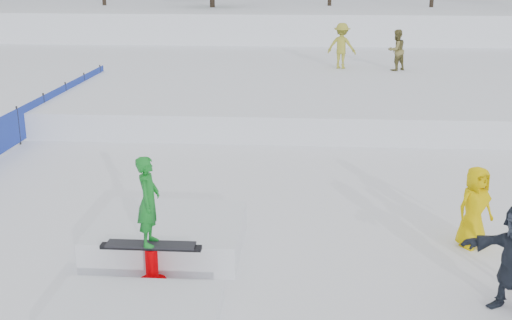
# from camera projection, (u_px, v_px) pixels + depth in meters

# --- Properties ---
(ground) EXTENTS (120.00, 120.00, 0.00)m
(ground) POSITION_uv_depth(u_px,v_px,m) (220.00, 252.00, 11.35)
(ground) COLOR white
(snow_berm) EXTENTS (60.00, 14.00, 2.40)m
(snow_berm) POSITION_uv_depth(u_px,v_px,m) (280.00, 26.00, 39.60)
(snow_berm) COLOR white
(snow_berm) RESTS_ON ground
(snow_midrise) EXTENTS (50.00, 18.00, 0.80)m
(snow_midrise) POSITION_uv_depth(u_px,v_px,m) (268.00, 77.00, 26.49)
(snow_midrise) COLOR white
(snow_midrise) RESTS_ON ground
(safety_fence) EXTENTS (0.05, 16.00, 1.10)m
(safety_fence) POSITION_uv_depth(u_px,v_px,m) (18.00, 125.00, 17.92)
(safety_fence) COLOR #1D34A2
(safety_fence) RESTS_ON ground
(walker_olive) EXTENTS (0.99, 0.94, 1.61)m
(walker_olive) POSITION_uv_depth(u_px,v_px,m) (396.00, 50.00, 25.38)
(walker_olive) COLOR brown
(walker_olive) RESTS_ON snow_midrise
(walker_ygreen) EXTENTS (1.33, 1.01, 1.82)m
(walker_ygreen) POSITION_uv_depth(u_px,v_px,m) (342.00, 46.00, 25.84)
(walker_ygreen) COLOR #9F9D2E
(walker_ygreen) RESTS_ON snow_midrise
(spectator_yellow) EXTENTS (0.87, 0.77, 1.49)m
(spectator_yellow) POSITION_uv_depth(u_px,v_px,m) (475.00, 207.00, 11.38)
(spectator_yellow) COLOR #DDBA00
(spectator_yellow) RESTS_ON ground
(jib_rail_feature) EXTENTS (2.60, 4.40, 2.11)m
(jib_rail_feature) POSITION_uv_depth(u_px,v_px,m) (160.00, 250.00, 10.69)
(jib_rail_feature) COLOR white
(jib_rail_feature) RESTS_ON ground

